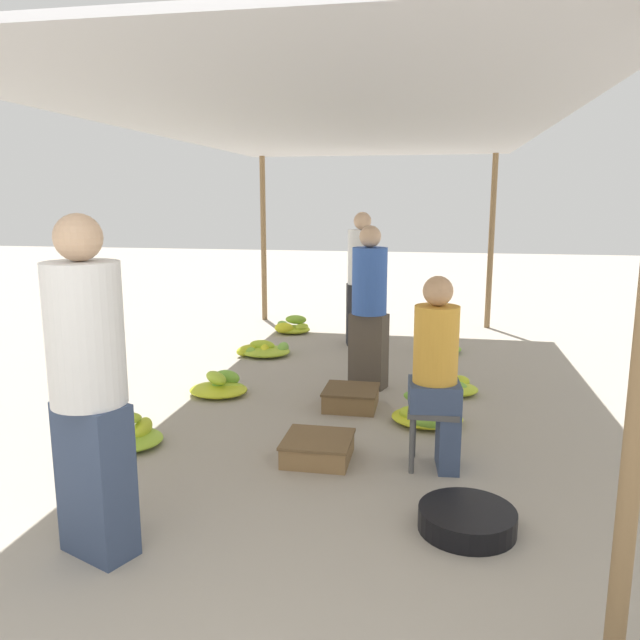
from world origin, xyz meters
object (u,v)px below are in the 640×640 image
(vendor_seated, at_px, (438,370))
(banana_pile_left_0, at_px, (263,350))
(banana_pile_left_1, at_px, (123,434))
(shopper_walking_far, at_px, (362,277))
(vendor_foreground, at_px, (89,385))
(banana_pile_left_2, at_px, (220,387))
(crate_near, at_px, (351,398))
(shopper_walking_mid, at_px, (369,305))
(banana_pile_right_0, at_px, (425,414))
(crate_mid, at_px, (318,448))
(banana_pile_right_1, at_px, (440,347))
(banana_pile_left_3, at_px, (292,327))
(basin_black, at_px, (467,520))
(banana_pile_right_2, at_px, (451,386))
(stool, at_px, (433,419))

(vendor_seated, distance_m, banana_pile_left_0, 3.52)
(banana_pile_left_1, bearing_deg, vendor_seated, 1.06)
(shopper_walking_far, bearing_deg, vendor_foreground, -98.67)
(banana_pile_left_0, bearing_deg, vendor_foreground, -85.87)
(banana_pile_left_0, bearing_deg, banana_pile_left_2, -89.65)
(crate_near, height_order, shopper_walking_mid, shopper_walking_mid)
(vendor_foreground, xyz_separation_m, banana_pile_left_1, (-0.60, 1.36, -0.82))
(banana_pile_right_0, height_order, crate_mid, banana_pile_right_0)
(banana_pile_left_1, bearing_deg, banana_pile_right_1, 55.39)
(banana_pile_right_1, xyz_separation_m, shopper_walking_mid, (-0.70, -1.59, 0.76))
(banana_pile_left_3, relative_size, crate_near, 1.15)
(vendor_seated, xyz_separation_m, basin_black, (0.18, -0.83, -0.63))
(banana_pile_left_2, bearing_deg, basin_black, -43.82)
(vendor_foreground, height_order, banana_pile_left_3, vendor_foreground)
(vendor_foreground, xyz_separation_m, banana_pile_right_0, (1.63, 2.24, -0.83))
(vendor_seated, bearing_deg, banana_pile_right_2, 85.21)
(banana_pile_right_1, distance_m, crate_near, 2.37)
(banana_pile_left_3, bearing_deg, banana_pile_left_0, -92.03)
(vendor_foreground, xyz_separation_m, banana_pile_left_0, (-0.30, 4.21, -0.85))
(stool, distance_m, banana_pile_right_2, 1.76)
(crate_mid, height_order, shopper_walking_mid, shopper_walking_mid)
(crate_mid, relative_size, shopper_walking_mid, 0.30)
(banana_pile_left_1, bearing_deg, crate_mid, 0.47)
(vendor_seated, height_order, crate_near, vendor_seated)
(banana_pile_left_2, xyz_separation_m, shopper_walking_mid, (1.35, 0.50, 0.74))
(banana_pile_left_1, relative_size, banana_pile_right_1, 1.09)
(banana_pile_right_1, bearing_deg, crate_mid, -104.17)
(basin_black, distance_m, crate_near, 2.16)
(banana_pile_left_2, height_order, shopper_walking_mid, shopper_walking_mid)
(crate_mid, height_order, shopper_walking_far, shopper_walking_far)
(basin_black, height_order, shopper_walking_mid, shopper_walking_mid)
(banana_pile_right_1, bearing_deg, banana_pile_left_3, 160.11)
(banana_pile_left_3, bearing_deg, banana_pile_right_0, -59.88)
(vendor_seated, xyz_separation_m, banana_pile_right_2, (0.15, 1.74, -0.63))
(banana_pile_right_2, bearing_deg, banana_pile_left_1, -144.10)
(basin_black, bearing_deg, banana_pile_right_0, 99.15)
(banana_pile_left_0, height_order, crate_mid, banana_pile_left_0)
(vendor_seated, height_order, banana_pile_left_1, vendor_seated)
(vendor_seated, bearing_deg, shopper_walking_far, 104.87)
(crate_near, relative_size, shopper_walking_mid, 0.30)
(shopper_walking_mid, height_order, shopper_walking_far, shopper_walking_far)
(banana_pile_left_2, xyz_separation_m, banana_pile_right_0, (1.93, -0.44, 0.01))
(banana_pile_right_1, bearing_deg, banana_pile_right_2, -86.22)
(banana_pile_left_1, relative_size, shopper_walking_mid, 0.38)
(banana_pile_left_1, bearing_deg, banana_pile_left_0, 84.17)
(banana_pile_right_1, height_order, banana_pile_right_2, banana_pile_right_1)
(banana_pile_left_0, relative_size, shopper_walking_mid, 0.41)
(shopper_walking_mid, bearing_deg, banana_pile_right_0, -58.56)
(crate_near, bearing_deg, banana_pile_right_2, 34.45)
(shopper_walking_mid, bearing_deg, vendor_foreground, -108.37)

